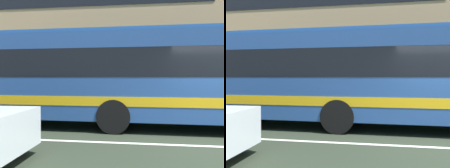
{
  "view_description": "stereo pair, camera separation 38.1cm",
  "coord_description": "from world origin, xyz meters",
  "views": [
    {
      "loc": [
        -1.68,
        -6.85,
        1.67
      ],
      "look_at": [
        -3.18,
        2.57,
        1.41
      ],
      "focal_mm": 44.42,
      "sensor_mm": 36.0,
      "label": 1
    },
    {
      "loc": [
        -1.31,
        -6.78,
        1.67
      ],
      "look_at": [
        -3.18,
        2.57,
        1.41
      ],
      "focal_mm": 44.42,
      "sensor_mm": 36.0,
      "label": 2
    }
  ],
  "objects": [
    {
      "name": "transit_bus",
      "position": [
        -2.13,
        2.23,
        1.73
      ],
      "size": [
        12.02,
        2.78,
        3.13
      ],
      "color": "#274D8F",
      "rests_on": "ground_plane"
    },
    {
      "name": "ground_plane",
      "position": [
        0.0,
        0.0,
        0.0
      ],
      "size": [
        160.0,
        160.0,
        0.0
      ],
      "primitive_type": "plane",
      "color": "#283124"
    },
    {
      "name": "lane_centre_line",
      "position": [
        0.0,
        0.0,
        0.0
      ],
      "size": [
        60.0,
        0.16,
        0.01
      ],
      "primitive_type": "cube",
      "color": "silver",
      "rests_on": "ground_plane"
    },
    {
      "name": "apartment_block_left",
      "position": [
        -9.91,
        12.9,
        5.98
      ],
      "size": [
        24.64,
        8.15,
        11.95
      ],
      "color": "tan",
      "rests_on": "ground_plane"
    },
    {
      "name": "hedge_row_far",
      "position": [
        -2.0,
        5.75,
        0.56
      ],
      "size": [
        17.39,
        1.1,
        1.12
      ],
      "primitive_type": "cube",
      "color": "#224920",
      "rests_on": "ground_plane"
    }
  ]
}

